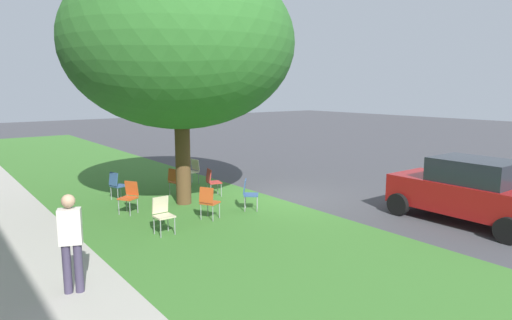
{
  "coord_description": "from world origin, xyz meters",
  "views": [
    {
      "loc": [
        -10.1,
        8.83,
        3.38
      ],
      "look_at": [
        0.53,
        0.71,
        1.2
      ],
      "focal_mm": 30.87,
      "sensor_mm": 36.0,
      "label": 1
    }
  ],
  "objects_px": {
    "chair_4": "(175,180)",
    "chair_7": "(163,212)",
    "chair_0": "(129,195)",
    "chair_3": "(249,192)",
    "chair_1": "(212,180)",
    "street_tree": "(180,44)",
    "pedestrian_0": "(71,240)",
    "chair_5": "(193,169)",
    "chair_2": "(209,200)",
    "parked_car": "(469,190)",
    "chair_6": "(117,184)"
  },
  "relations": [
    {
      "from": "chair_7",
      "to": "pedestrian_0",
      "type": "relative_size",
      "value": 0.52
    },
    {
      "from": "chair_2",
      "to": "parked_car",
      "type": "distance_m",
      "value": 6.63
    },
    {
      "from": "chair_1",
      "to": "chair_3",
      "type": "bearing_deg",
      "value": 178.79
    },
    {
      "from": "chair_0",
      "to": "chair_3",
      "type": "height_order",
      "value": "same"
    },
    {
      "from": "pedestrian_0",
      "to": "chair_7",
      "type": "bearing_deg",
      "value": -53.28
    },
    {
      "from": "chair_6",
      "to": "pedestrian_0",
      "type": "bearing_deg",
      "value": 153.59
    },
    {
      "from": "chair_1",
      "to": "chair_4",
      "type": "distance_m",
      "value": 1.18
    },
    {
      "from": "chair_5",
      "to": "chair_7",
      "type": "distance_m",
      "value": 5.52
    },
    {
      "from": "chair_5",
      "to": "chair_6",
      "type": "xyz_separation_m",
      "value": [
        -0.68,
        3.02,
        0.0
      ]
    },
    {
      "from": "chair_7",
      "to": "pedestrian_0",
      "type": "distance_m",
      "value": 3.17
    },
    {
      "from": "chair_2",
      "to": "chair_5",
      "type": "relative_size",
      "value": 1.0
    },
    {
      "from": "chair_4",
      "to": "chair_7",
      "type": "height_order",
      "value": "same"
    },
    {
      "from": "chair_4",
      "to": "street_tree",
      "type": "bearing_deg",
      "value": 166.01
    },
    {
      "from": "chair_0",
      "to": "chair_5",
      "type": "relative_size",
      "value": 1.0
    },
    {
      "from": "street_tree",
      "to": "chair_1",
      "type": "bearing_deg",
      "value": -77.12
    },
    {
      "from": "chair_5",
      "to": "chair_7",
      "type": "xyz_separation_m",
      "value": [
        -4.43,
        3.3,
        0.0
      ]
    },
    {
      "from": "street_tree",
      "to": "chair_0",
      "type": "xyz_separation_m",
      "value": [
        -0.03,
        1.67,
        -4.09
      ]
    },
    {
      "from": "street_tree",
      "to": "chair_6",
      "type": "height_order",
      "value": "street_tree"
    },
    {
      "from": "chair_0",
      "to": "chair_7",
      "type": "relative_size",
      "value": 1.0
    },
    {
      "from": "chair_3",
      "to": "chair_7",
      "type": "bearing_deg",
      "value": 98.65
    },
    {
      "from": "street_tree",
      "to": "chair_1",
      "type": "relative_size",
      "value": 7.96
    },
    {
      "from": "chair_4",
      "to": "chair_5",
      "type": "xyz_separation_m",
      "value": [
        1.23,
        -1.33,
        0.0
      ]
    },
    {
      "from": "chair_1",
      "to": "chair_4",
      "type": "xyz_separation_m",
      "value": [
        0.77,
        0.89,
        0.0
      ]
    },
    {
      "from": "street_tree",
      "to": "chair_7",
      "type": "bearing_deg",
      "value": 141.69
    },
    {
      "from": "chair_3",
      "to": "chair_4",
      "type": "bearing_deg",
      "value": 17.0
    },
    {
      "from": "chair_7",
      "to": "pedestrian_0",
      "type": "height_order",
      "value": "pedestrian_0"
    },
    {
      "from": "street_tree",
      "to": "pedestrian_0",
      "type": "height_order",
      "value": "street_tree"
    },
    {
      "from": "street_tree",
      "to": "parked_car",
      "type": "relative_size",
      "value": 1.89
    },
    {
      "from": "chair_0",
      "to": "parked_car",
      "type": "relative_size",
      "value": 0.24
    },
    {
      "from": "street_tree",
      "to": "chair_4",
      "type": "distance_m",
      "value": 4.23
    },
    {
      "from": "chair_5",
      "to": "chair_2",
      "type": "bearing_deg",
      "value": 155.75
    },
    {
      "from": "chair_1",
      "to": "parked_car",
      "type": "relative_size",
      "value": 0.24
    },
    {
      "from": "chair_0",
      "to": "chair_4",
      "type": "relative_size",
      "value": 1.0
    },
    {
      "from": "chair_2",
      "to": "chair_7",
      "type": "height_order",
      "value": "same"
    },
    {
      "from": "chair_0",
      "to": "parked_car",
      "type": "distance_m",
      "value": 8.89
    },
    {
      "from": "chair_7",
      "to": "chair_1",
      "type": "bearing_deg",
      "value": -49.64
    },
    {
      "from": "chair_1",
      "to": "chair_4",
      "type": "relative_size",
      "value": 1.0
    },
    {
      "from": "chair_2",
      "to": "pedestrian_0",
      "type": "distance_m",
      "value": 4.55
    },
    {
      "from": "chair_3",
      "to": "chair_0",
      "type": "bearing_deg",
      "value": 58.41
    },
    {
      "from": "chair_3",
      "to": "chair_5",
      "type": "distance_m",
      "value": 4.03
    },
    {
      "from": "chair_4",
      "to": "chair_5",
      "type": "distance_m",
      "value": 1.81
    },
    {
      "from": "street_tree",
      "to": "chair_2",
      "type": "xyz_separation_m",
      "value": [
        -1.86,
        0.27,
        -4.09
      ]
    },
    {
      "from": "chair_0",
      "to": "chair_3",
      "type": "bearing_deg",
      "value": -121.59
    },
    {
      "from": "chair_0",
      "to": "parked_car",
      "type": "height_order",
      "value": "parked_car"
    },
    {
      "from": "chair_5",
      "to": "pedestrian_0",
      "type": "bearing_deg",
      "value": 137.31
    },
    {
      "from": "chair_4",
      "to": "pedestrian_0",
      "type": "bearing_deg",
      "value": 138.53
    },
    {
      "from": "street_tree",
      "to": "chair_5",
      "type": "relative_size",
      "value": 7.96
    },
    {
      "from": "chair_6",
      "to": "chair_7",
      "type": "xyz_separation_m",
      "value": [
        -3.75,
        0.28,
        0.0
      ]
    },
    {
      "from": "chair_0",
      "to": "pedestrian_0",
      "type": "bearing_deg",
      "value": 147.5
    },
    {
      "from": "chair_0",
      "to": "chair_7",
      "type": "bearing_deg",
      "value": 178.92
    }
  ]
}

